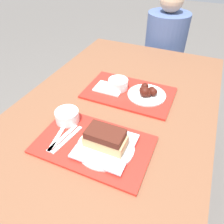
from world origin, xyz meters
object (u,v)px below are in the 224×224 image
at_px(tray_far, 129,93).
at_px(brisket_sandwich_plate, 105,142).
at_px(person_seated_across, 165,43).
at_px(tray_near, 94,145).
at_px(bowl_coleslaw_near, 67,115).
at_px(bowl_coleslaw_far, 118,83).
at_px(wings_plate_far, 147,92).

bearing_deg(tray_far, brisket_sandwich_plate, -82.87).
bearing_deg(person_seated_across, tray_near, -90.25).
distance_m(tray_near, bowl_coleslaw_near, 0.19).
bearing_deg(brisket_sandwich_plate, tray_near, -179.88).
distance_m(bowl_coleslaw_far, person_seated_across, 0.85).
height_order(tray_far, bowl_coleslaw_near, bowl_coleslaw_near).
xyz_separation_m(tray_far, person_seated_across, (0.00, 0.85, -0.05)).
bearing_deg(tray_far, bowl_coleslaw_near, -118.08).
xyz_separation_m(bowl_coleslaw_near, person_seated_across, (0.17, 1.17, -0.08)).
bearing_deg(tray_near, wings_plate_far, 76.47).
xyz_separation_m(tray_near, bowl_coleslaw_near, (-0.17, 0.08, 0.04)).
bearing_deg(person_seated_across, wings_plate_far, -83.85).
bearing_deg(person_seated_across, tray_far, -90.19).
bearing_deg(person_seated_across, bowl_coleslaw_near, -98.42).
height_order(tray_near, wings_plate_far, wings_plate_far).
xyz_separation_m(tray_near, wings_plate_far, (0.10, 0.40, 0.03)).
xyz_separation_m(tray_far, bowl_coleslaw_far, (-0.07, 0.01, 0.04)).
relative_size(brisket_sandwich_plate, person_seated_across, 0.32).
bearing_deg(brisket_sandwich_plate, bowl_coleslaw_far, 105.87).
relative_size(tray_far, wings_plate_far, 2.33).
distance_m(tray_near, person_seated_across, 1.24).
height_order(tray_near, person_seated_across, person_seated_across).
xyz_separation_m(bowl_coleslaw_far, wings_plate_far, (0.16, -0.01, -0.01)).
distance_m(tray_near, tray_far, 0.39).
xyz_separation_m(brisket_sandwich_plate, person_seated_across, (-0.05, 1.24, -0.08)).
relative_size(tray_near, wings_plate_far, 2.33).
height_order(brisket_sandwich_plate, bowl_coleslaw_far, brisket_sandwich_plate).
height_order(bowl_coleslaw_far, person_seated_across, person_seated_across).
height_order(tray_near, brisket_sandwich_plate, brisket_sandwich_plate).
distance_m(tray_far, person_seated_across, 0.85).
height_order(bowl_coleslaw_far, wings_plate_far, wings_plate_far).
bearing_deg(bowl_coleslaw_near, tray_near, -24.39).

